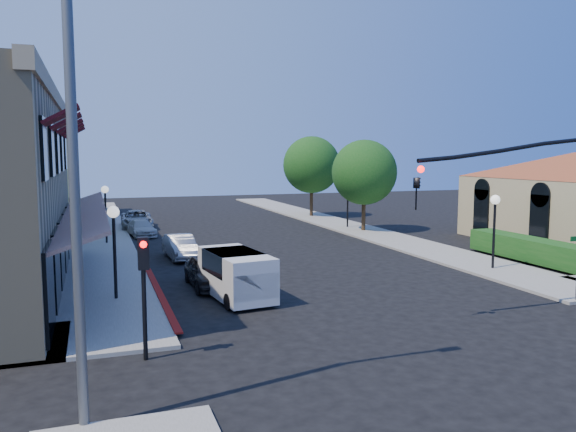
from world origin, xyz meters
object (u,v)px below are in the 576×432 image
object	(u,v)px
lamppost_right_near	(495,213)
street_tree_b	(312,165)
street_tree_a	(364,172)
lamppost_right_far	(348,191)
lamppost_left_near	(114,229)
parked_car_b	(180,247)
cobra_streetlight	(93,164)
parked_car_c	(142,228)
white_van	(237,272)
parked_car_a	(208,271)
signal_mast_arm	(562,195)
lamppost_left_far	(105,200)
secondary_signal	(144,275)
parked_car_d	(137,219)

from	to	relation	value
lamppost_right_near	street_tree_b	bearing A→B (deg)	89.28
street_tree_a	lamppost_right_far	bearing A→B (deg)	98.53
lamppost_left_near	parked_car_b	size ratio (longest dim) A/B	0.94
cobra_streetlight	parked_car_b	distance (m)	18.95
lamppost_right_far	parked_car_c	bearing A→B (deg)	176.11
street_tree_b	white_van	distance (m)	28.52
white_van	parked_car_a	distance (m)	2.42
street_tree_b	lamppost_right_near	distance (m)	24.07
lamppost_left_near	lamppost_right_near	xyz separation A→B (m)	(17.00, 0.00, 0.00)
street_tree_a	lamppost_right_far	xyz separation A→B (m)	(-0.30, 2.00, -1.46)
signal_mast_arm	lamppost_left_near	distance (m)	15.82
white_van	street_tree_a	bearing A→B (deg)	49.42
street_tree_a	lamppost_left_far	size ratio (longest dim) A/B	1.82
lamppost_left_far	parked_car_a	world-z (taller)	lamppost_left_far
lamppost_left_near	parked_car_c	bearing A→B (deg)	82.30
cobra_streetlight	parked_car_b	world-z (taller)	cobra_streetlight
lamppost_left_far	parked_car_b	size ratio (longest dim) A/B	0.94
lamppost_left_far	lamppost_right_far	world-z (taller)	same
street_tree_a	lamppost_left_near	bearing A→B (deg)	-141.02
street_tree_b	lamppost_left_far	world-z (taller)	street_tree_b
signal_mast_arm	secondary_signal	bearing A→B (deg)	-179.63
cobra_streetlight	signal_mast_arm	bearing A→B (deg)	13.11
parked_car_c	lamppost_left_far	bearing A→B (deg)	-133.86
lamppost_right_near	parked_car_d	size ratio (longest dim) A/B	0.75
street_tree_a	signal_mast_arm	xyz separation A→B (m)	(-2.94, -20.50, -0.11)
signal_mast_arm	white_van	world-z (taller)	signal_mast_arm
white_van	parked_car_d	distance (m)	22.44
street_tree_b	secondary_signal	xyz separation A→B (m)	(-16.80, -30.59, -2.23)
lamppost_right_far	street_tree_b	bearing A→B (deg)	87.85
secondary_signal	street_tree_a	bearing A→B (deg)	50.79
street_tree_b	parked_car_d	size ratio (longest dim) A/B	1.48
lamppost_left_far	parked_car_b	xyz separation A→B (m)	(3.55, -6.11, -2.11)
street_tree_a	parked_car_b	world-z (taller)	street_tree_a
parked_car_a	white_van	bearing A→B (deg)	-75.93
cobra_streetlight	parked_car_c	distance (m)	27.57
parked_car_d	parked_car_a	bearing A→B (deg)	-84.07
white_van	parked_car_b	distance (m)	9.08
secondary_signal	lamppost_left_far	world-z (taller)	lamppost_left_far
lamppost_right_near	parked_car_c	xyz separation A→B (m)	(-14.70, 17.00, -2.20)
street_tree_b	parked_car_b	xyz separation A→B (m)	(-13.75, -16.11, -3.92)
parked_car_a	parked_car_b	distance (m)	6.74
cobra_streetlight	lamppost_left_near	xyz separation A→B (m)	(0.65, 10.00, -2.53)
white_van	street_tree_b	bearing A→B (deg)	62.71
cobra_streetlight	parked_car_c	xyz separation A→B (m)	(2.95, 27.00, -4.73)
lamppost_right_near	lamppost_left_near	bearing A→B (deg)	180.00
white_van	cobra_streetlight	bearing A→B (deg)	-119.34
signal_mast_arm	parked_car_b	size ratio (longest dim) A/B	2.12
street_tree_b	lamppost_left_near	distance (m)	29.64
street_tree_b	parked_car_a	xyz separation A→B (m)	(-13.60, -22.85, -3.89)
signal_mast_arm	lamppost_left_near	xyz separation A→B (m)	(-14.36, 6.50, -1.35)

